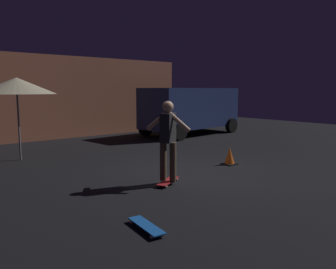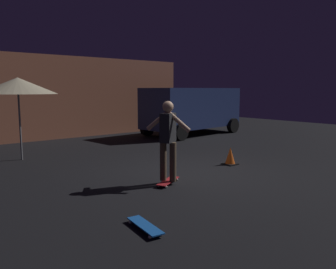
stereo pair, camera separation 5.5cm
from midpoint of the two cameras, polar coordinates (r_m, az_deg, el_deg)
name	(u,v)px [view 2 (the right image)]	position (r m, az deg, el deg)	size (l,w,h in m)	color
ground_plane	(191,172)	(8.26, 4.09, -6.31)	(28.00, 28.00, 0.00)	black
low_building	(69,96)	(16.26, -16.11, 6.12)	(9.58, 3.44, 3.31)	#B76B4C
parked_van	(192,108)	(15.13, 4.11, 4.44)	(4.75, 2.55, 2.03)	navy
patio_umbrella	(18,86)	(10.34, -23.64, 7.46)	(2.10, 2.10, 2.30)	slate
skateboard_ridden	(168,181)	(7.25, 0.22, -7.82)	(0.78, 0.54, 0.07)	#AD1E23
skateboard_spare	(145,226)	(5.02, -3.52, -14.97)	(0.31, 0.80, 0.07)	#1959B2
skater	(168,135)	(7.05, 0.22, -0.11)	(0.53, 0.91, 1.67)	brown
traffic_cone	(230,157)	(9.19, 10.51, -3.66)	(0.34, 0.34, 0.46)	black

